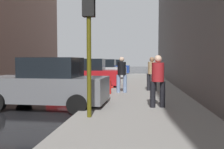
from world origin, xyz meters
TOP-DOWN VIEW (x-y plane):
  - sidewalk at (6.00, 0.00)m, footprint 4.00×40.00m
  - parked_gray_coupe at (2.65, -0.79)m, footprint 4.27×2.18m
  - parked_red_hatchback at (2.65, 5.40)m, footprint 4.24×2.14m
  - parked_silver_sedan at (2.65, 12.37)m, footprint 4.21×2.08m
  - parked_blue_sedan at (2.65, 19.59)m, footprint 4.24×2.13m
  - fire_hydrant at (4.45, 2.11)m, footprint 0.42×0.22m
  - traffic_light at (4.50, -2.65)m, footprint 0.32×0.32m
  - pedestrian_in_red_jacket at (6.45, -1.03)m, footprint 0.52×0.46m
  - pedestrian_in_jeans at (5.01, 2.63)m, footprint 0.50×0.41m
  - pedestrian_in_tan_coat at (6.48, 3.55)m, footprint 0.52×0.46m

SIDE VIEW (x-z plane):
  - sidewalk at x=6.00m, z-range 0.00..0.15m
  - fire_hydrant at x=4.45m, z-range 0.15..0.85m
  - parked_gray_coupe at x=2.65m, z-range -0.05..1.74m
  - parked_red_hatchback at x=2.65m, z-range -0.05..1.74m
  - parked_silver_sedan at x=2.65m, z-range -0.05..1.74m
  - parked_blue_sedan at x=2.65m, z-range -0.05..1.74m
  - pedestrian_in_red_jacket at x=6.45m, z-range 0.25..1.96m
  - pedestrian_in_jeans at x=5.01m, z-range 0.25..1.96m
  - pedestrian_in_tan_coat at x=6.48m, z-range 0.25..1.96m
  - traffic_light at x=4.50m, z-range 0.96..4.56m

